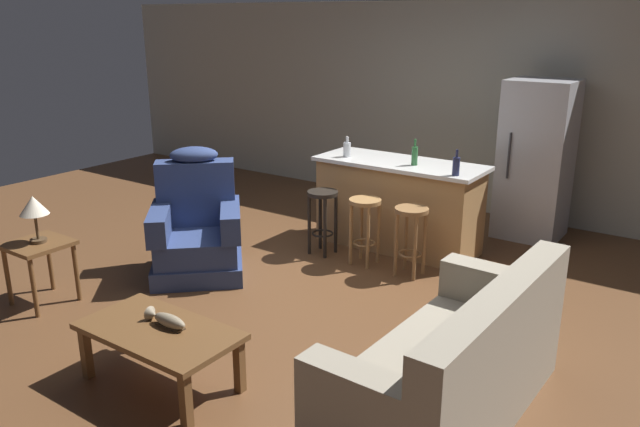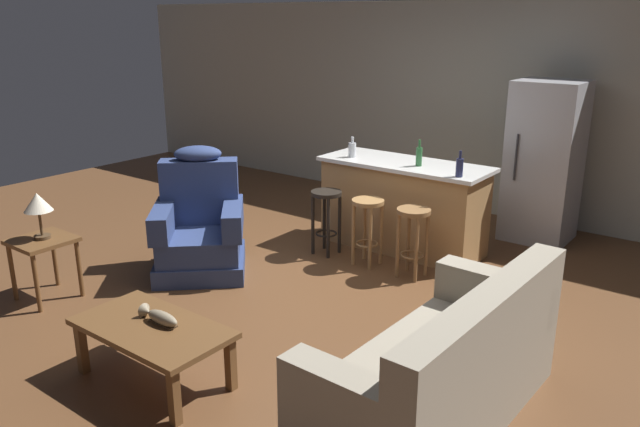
% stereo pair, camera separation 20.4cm
% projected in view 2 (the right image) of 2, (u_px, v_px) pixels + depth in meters
% --- Properties ---
extents(ground_plane, '(12.00, 12.00, 0.00)m').
position_uv_depth(ground_plane, '(327.00, 288.00, 5.76)').
color(ground_plane, brown).
extents(back_wall, '(12.00, 0.05, 2.60)m').
position_uv_depth(back_wall, '(478.00, 109.00, 7.74)').
color(back_wall, '#B2B2A3').
rests_on(back_wall, ground_plane).
extents(coffee_table, '(1.10, 0.60, 0.42)m').
position_uv_depth(coffee_table, '(152.00, 333.00, 4.20)').
color(coffee_table, brown).
rests_on(coffee_table, ground_plane).
extents(fish_figurine, '(0.34, 0.10, 0.10)m').
position_uv_depth(fish_figurine, '(159.00, 317.00, 4.20)').
color(fish_figurine, '#4C3823').
rests_on(fish_figurine, coffee_table).
extents(couch, '(0.89, 1.92, 0.94)m').
position_uv_depth(couch, '(443.00, 372.00, 3.78)').
color(couch, '#9E937F').
rests_on(couch, ground_plane).
extents(recliner_near_lamp, '(1.19, 1.19, 1.20)m').
position_uv_depth(recliner_near_lamp, '(200.00, 229.00, 6.08)').
color(recliner_near_lamp, navy).
rests_on(recliner_near_lamp, ground_plane).
extents(end_table, '(0.48, 0.48, 0.56)m').
position_uv_depth(end_table, '(43.00, 249.00, 5.43)').
color(end_table, brown).
rests_on(end_table, ground_plane).
extents(table_lamp, '(0.24, 0.24, 0.41)m').
position_uv_depth(table_lamp, '(38.00, 204.00, 5.32)').
color(table_lamp, '#4C3823').
rests_on(table_lamp, end_table).
extents(kitchen_island, '(1.80, 0.70, 0.95)m').
position_uv_depth(kitchen_island, '(403.00, 205.00, 6.64)').
color(kitchen_island, '#AD7F4C').
rests_on(kitchen_island, ground_plane).
extents(bar_stool_left, '(0.32, 0.32, 0.68)m').
position_uv_depth(bar_stool_left, '(326.00, 211.00, 6.48)').
color(bar_stool_left, black).
rests_on(bar_stool_left, ground_plane).
extents(bar_stool_middle, '(0.32, 0.32, 0.68)m').
position_uv_depth(bar_stool_middle, '(368.00, 220.00, 6.19)').
color(bar_stool_middle, '#A87A47').
rests_on(bar_stool_middle, ground_plane).
extents(bar_stool_right, '(0.32, 0.32, 0.68)m').
position_uv_depth(bar_stool_right, '(413.00, 230.00, 5.89)').
color(bar_stool_right, olive).
rests_on(bar_stool_right, ground_plane).
extents(refrigerator, '(0.70, 0.69, 1.76)m').
position_uv_depth(refrigerator, '(544.00, 162.00, 6.82)').
color(refrigerator, '#B7B7BC').
rests_on(refrigerator, ground_plane).
extents(bottle_tall_green, '(0.08, 0.08, 0.22)m').
position_uv_depth(bottle_tall_green, '(352.00, 149.00, 6.72)').
color(bottle_tall_green, silver).
rests_on(bottle_tall_green, kitchen_island).
extents(bottle_short_amber, '(0.06, 0.06, 0.27)m').
position_uv_depth(bottle_short_amber, '(419.00, 156.00, 6.30)').
color(bottle_short_amber, '#2D6B38').
rests_on(bottle_short_amber, kitchen_island).
extents(bottle_wine_dark, '(0.07, 0.07, 0.25)m').
position_uv_depth(bottle_wine_dark, '(460.00, 167.00, 5.88)').
color(bottle_wine_dark, '#23284C').
rests_on(bottle_wine_dark, kitchen_island).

